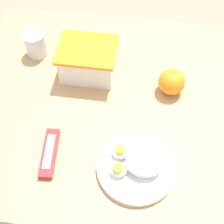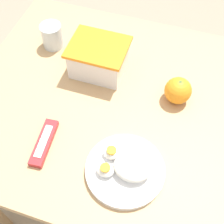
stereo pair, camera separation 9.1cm
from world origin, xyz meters
name	(u,v)px [view 2 (the right image)]	position (x,y,z in m)	size (l,w,h in m)	color
ground_plane	(128,189)	(0.00, 0.00, 0.00)	(10.00, 10.00, 0.00)	gray
table	(135,125)	(0.00, 0.00, 0.60)	(1.07, 0.80, 0.70)	tan
food_container	(99,60)	(-0.16, 0.11, 0.75)	(0.18, 0.15, 0.11)	white
orange_fruit	(178,91)	(0.11, 0.07, 0.74)	(0.08, 0.08, 0.08)	orange
rice_plate	(125,169)	(0.03, -0.22, 0.72)	(0.21, 0.21, 0.06)	white
candy_bar	(44,143)	(-0.22, -0.21, 0.71)	(0.05, 0.15, 0.02)	#B7282D
drinking_glass	(52,36)	(-0.36, 0.17, 0.75)	(0.07, 0.07, 0.09)	silver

